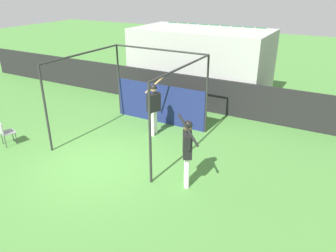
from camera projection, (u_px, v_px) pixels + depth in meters
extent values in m
plane|color=#477F38|center=(98.00, 165.00, 9.59)|extent=(60.00, 60.00, 0.00)
cube|color=black|center=(184.00, 91.00, 13.82)|extent=(24.00, 0.12, 1.41)
cube|color=#9E9E99|center=(201.00, 64.00, 14.81)|extent=(5.95, 3.20, 3.06)
cube|color=#195B33|center=(146.00, 65.00, 14.86)|extent=(0.45, 0.40, 0.10)
cube|color=#195B33|center=(148.00, 59.00, 14.91)|extent=(0.45, 0.06, 0.40)
cube|color=#195B33|center=(156.00, 67.00, 14.62)|extent=(0.45, 0.40, 0.10)
cube|color=#195B33|center=(158.00, 61.00, 14.67)|extent=(0.45, 0.06, 0.40)
cube|color=#195B33|center=(167.00, 68.00, 14.37)|extent=(0.45, 0.40, 0.10)
cube|color=#195B33|center=(169.00, 62.00, 14.42)|extent=(0.45, 0.06, 0.40)
cube|color=#195B33|center=(178.00, 69.00, 14.13)|extent=(0.45, 0.40, 0.10)
cube|color=#195B33|center=(180.00, 63.00, 14.18)|extent=(0.45, 0.06, 0.40)
cube|color=#195B33|center=(189.00, 71.00, 13.88)|extent=(0.45, 0.40, 0.10)
cube|color=#195B33|center=(191.00, 65.00, 13.93)|extent=(0.45, 0.06, 0.40)
cube|color=#195B33|center=(201.00, 73.00, 13.64)|extent=(0.45, 0.40, 0.10)
cube|color=#195B33|center=(203.00, 66.00, 13.69)|extent=(0.45, 0.06, 0.40)
cube|color=#195B33|center=(213.00, 74.00, 13.39)|extent=(0.45, 0.40, 0.10)
cube|color=#195B33|center=(215.00, 68.00, 13.44)|extent=(0.45, 0.06, 0.40)
cube|color=#195B33|center=(226.00, 76.00, 13.15)|extent=(0.45, 0.40, 0.10)
cube|color=#195B33|center=(228.00, 69.00, 13.20)|extent=(0.45, 0.06, 0.40)
cube|color=#195B33|center=(240.00, 78.00, 12.90)|extent=(0.45, 0.40, 0.10)
cube|color=#195B33|center=(241.00, 71.00, 12.95)|extent=(0.45, 0.06, 0.40)
cube|color=#195B33|center=(155.00, 53.00, 15.34)|extent=(0.45, 0.40, 0.10)
cube|color=#195B33|center=(156.00, 48.00, 15.39)|extent=(0.45, 0.06, 0.40)
cube|color=#195B33|center=(165.00, 54.00, 15.09)|extent=(0.45, 0.40, 0.10)
cube|color=#195B33|center=(167.00, 49.00, 15.14)|extent=(0.45, 0.06, 0.40)
cube|color=#195B33|center=(175.00, 56.00, 14.85)|extent=(0.45, 0.40, 0.10)
cube|color=#195B33|center=(177.00, 50.00, 14.90)|extent=(0.45, 0.06, 0.40)
cube|color=#195B33|center=(186.00, 57.00, 14.60)|extent=(0.45, 0.40, 0.10)
cube|color=#195B33|center=(188.00, 51.00, 14.66)|extent=(0.45, 0.06, 0.40)
cube|color=#195B33|center=(197.00, 58.00, 14.36)|extent=(0.45, 0.40, 0.10)
cube|color=#195B33|center=(199.00, 52.00, 14.41)|extent=(0.45, 0.06, 0.40)
cube|color=#195B33|center=(209.00, 59.00, 14.12)|extent=(0.45, 0.40, 0.10)
cube|color=#195B33|center=(211.00, 53.00, 14.17)|extent=(0.45, 0.06, 0.40)
cube|color=#195B33|center=(221.00, 61.00, 13.87)|extent=(0.45, 0.40, 0.10)
cube|color=#195B33|center=(223.00, 55.00, 13.92)|extent=(0.45, 0.06, 0.40)
cube|color=#195B33|center=(234.00, 62.00, 13.63)|extent=(0.45, 0.40, 0.10)
cube|color=#195B33|center=(235.00, 56.00, 13.68)|extent=(0.45, 0.06, 0.40)
cube|color=#195B33|center=(246.00, 64.00, 13.38)|extent=(0.45, 0.40, 0.10)
cube|color=#195B33|center=(248.00, 57.00, 13.43)|extent=(0.45, 0.06, 0.40)
cube|color=#195B33|center=(163.00, 42.00, 15.82)|extent=(0.45, 0.40, 0.10)
cube|color=#195B33|center=(165.00, 37.00, 15.87)|extent=(0.45, 0.06, 0.40)
cube|color=#195B33|center=(173.00, 43.00, 15.57)|extent=(0.45, 0.40, 0.10)
cube|color=#195B33|center=(175.00, 37.00, 15.62)|extent=(0.45, 0.06, 0.40)
cube|color=#195B33|center=(183.00, 44.00, 15.33)|extent=(0.45, 0.40, 0.10)
cube|color=#195B33|center=(185.00, 38.00, 15.38)|extent=(0.45, 0.06, 0.40)
cube|color=#195B33|center=(194.00, 45.00, 15.08)|extent=(0.45, 0.40, 0.10)
cube|color=#195B33|center=(196.00, 39.00, 15.13)|extent=(0.45, 0.06, 0.40)
cube|color=#195B33|center=(205.00, 46.00, 14.84)|extent=(0.45, 0.40, 0.10)
cube|color=#195B33|center=(207.00, 40.00, 14.89)|extent=(0.45, 0.06, 0.40)
cube|color=#195B33|center=(216.00, 47.00, 14.59)|extent=(0.45, 0.40, 0.10)
cube|color=#195B33|center=(218.00, 41.00, 14.64)|extent=(0.45, 0.06, 0.40)
cube|color=#195B33|center=(228.00, 48.00, 14.35)|extent=(0.45, 0.40, 0.10)
cube|color=#195B33|center=(230.00, 42.00, 14.40)|extent=(0.45, 0.06, 0.40)
cube|color=#195B33|center=(240.00, 49.00, 14.10)|extent=(0.45, 0.40, 0.10)
cube|color=#195B33|center=(242.00, 43.00, 14.15)|extent=(0.45, 0.06, 0.40)
cube|color=#195B33|center=(253.00, 51.00, 13.86)|extent=(0.45, 0.40, 0.10)
cube|color=#195B33|center=(255.00, 44.00, 13.91)|extent=(0.45, 0.06, 0.40)
cube|color=#195B33|center=(171.00, 31.00, 16.29)|extent=(0.45, 0.40, 0.10)
cube|color=#195B33|center=(173.00, 26.00, 16.34)|extent=(0.45, 0.06, 0.40)
cube|color=#195B33|center=(181.00, 32.00, 16.05)|extent=(0.45, 0.40, 0.10)
cube|color=#195B33|center=(183.00, 27.00, 16.10)|extent=(0.45, 0.06, 0.40)
cube|color=#195B33|center=(191.00, 33.00, 15.80)|extent=(0.45, 0.40, 0.10)
cube|color=#195B33|center=(193.00, 28.00, 15.86)|extent=(0.45, 0.06, 0.40)
cube|color=#195B33|center=(201.00, 34.00, 15.56)|extent=(0.45, 0.40, 0.10)
cube|color=#195B33|center=(203.00, 28.00, 15.61)|extent=(0.45, 0.06, 0.40)
cube|color=#195B33|center=(212.00, 35.00, 15.32)|extent=(0.45, 0.40, 0.10)
cube|color=#195B33|center=(214.00, 29.00, 15.37)|extent=(0.45, 0.06, 0.40)
cube|color=#195B33|center=(223.00, 36.00, 15.07)|extent=(0.45, 0.40, 0.10)
cube|color=#195B33|center=(225.00, 30.00, 15.12)|extent=(0.45, 0.06, 0.40)
cube|color=#195B33|center=(235.00, 36.00, 14.83)|extent=(0.45, 0.40, 0.10)
cube|color=#195B33|center=(236.00, 31.00, 14.88)|extent=(0.45, 0.06, 0.40)
cube|color=#195B33|center=(247.00, 37.00, 14.58)|extent=(0.45, 0.40, 0.10)
cube|color=#195B33|center=(248.00, 32.00, 14.63)|extent=(0.45, 0.06, 0.40)
cube|color=#195B33|center=(259.00, 38.00, 14.34)|extent=(0.45, 0.40, 0.10)
cube|color=#195B33|center=(261.00, 32.00, 14.39)|extent=(0.45, 0.06, 0.40)
cylinder|color=#282828|center=(46.00, 110.00, 9.91)|extent=(0.07, 0.07, 2.76)
cylinder|color=#282828|center=(150.00, 136.00, 8.25)|extent=(0.07, 0.07, 2.76)
cylinder|color=#282828|center=(119.00, 81.00, 12.84)|extent=(0.07, 0.07, 2.76)
cylinder|color=#282828|center=(207.00, 95.00, 11.18)|extent=(0.07, 0.07, 2.76)
cylinder|color=#282828|center=(83.00, 54.00, 10.82)|extent=(0.06, 3.66, 0.06)
cylinder|color=#282828|center=(184.00, 67.00, 9.16)|extent=(0.06, 3.66, 0.06)
cylinder|color=#282828|center=(159.00, 50.00, 11.45)|extent=(3.73, 0.06, 0.06)
cube|color=navy|center=(160.00, 104.00, 12.25)|extent=(3.66, 0.03, 1.49)
cylinder|color=white|center=(153.00, 124.00, 11.26)|extent=(0.17, 0.17, 0.88)
cylinder|color=white|center=(155.00, 122.00, 11.46)|extent=(0.17, 0.17, 0.88)
cube|color=black|center=(154.00, 103.00, 11.06)|extent=(0.38, 0.50, 0.62)
sphere|color=#A37556|center=(153.00, 89.00, 10.86)|extent=(0.22, 0.22, 0.22)
sphere|color=black|center=(153.00, 88.00, 10.84)|extent=(0.23, 0.23, 0.23)
cylinder|color=black|center=(147.00, 100.00, 10.90)|extent=(0.09, 0.09, 0.34)
cylinder|color=black|center=(159.00, 97.00, 11.16)|extent=(0.09, 0.09, 0.34)
cylinder|color=#AD7F4C|center=(155.00, 85.00, 11.22)|extent=(0.45, 0.65, 0.54)
sphere|color=#AD7F4C|center=(159.00, 94.00, 11.03)|extent=(0.08, 0.08, 0.08)
cylinder|color=white|center=(186.00, 168.00, 8.60)|extent=(0.18, 0.18, 0.89)
cylinder|color=white|center=(187.00, 173.00, 8.40)|extent=(0.18, 0.18, 0.89)
cube|color=black|center=(187.00, 145.00, 8.19)|extent=(0.43, 0.53, 0.63)
sphere|color=brown|center=(188.00, 127.00, 7.99)|extent=(0.22, 0.22, 0.22)
sphere|color=black|center=(188.00, 125.00, 7.97)|extent=(0.23, 0.23, 0.23)
cylinder|color=black|center=(189.00, 135.00, 8.36)|extent=(0.10, 0.10, 0.35)
cylinder|color=black|center=(190.00, 144.00, 7.90)|extent=(0.10, 0.10, 0.35)
cylinder|color=black|center=(188.00, 130.00, 7.62)|extent=(0.56, 0.10, 0.76)
sphere|color=black|center=(192.00, 140.00, 7.98)|extent=(0.08, 0.08, 0.08)
cube|color=#99999E|center=(8.00, 132.00, 10.66)|extent=(0.51, 0.51, 0.04)
cube|color=#99999E|center=(1.00, 128.00, 10.47)|extent=(0.39, 0.17, 0.40)
cylinder|color=#333333|center=(13.00, 135.00, 10.97)|extent=(0.02, 0.02, 0.44)
cylinder|color=#333333|center=(16.00, 138.00, 10.74)|extent=(0.02, 0.02, 0.44)
cylinder|color=#333333|center=(2.00, 138.00, 10.77)|extent=(0.02, 0.02, 0.44)
cylinder|color=#333333|center=(5.00, 142.00, 10.53)|extent=(0.02, 0.02, 0.44)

